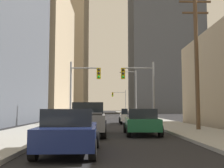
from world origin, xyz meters
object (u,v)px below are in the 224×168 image
object	(u,v)px
sedan_navy	(69,131)
sedan_white	(129,116)
sedan_green	(142,122)
traffic_signal_far_right	(120,98)
pickup_truck_grey	(87,119)
traffic_signal_near_left	(84,83)
traffic_signal_near_right	(140,82)

from	to	relation	value
sedan_navy	sedan_white	xyz separation A→B (m)	(3.52, 18.47, 0.00)
sedan_green	sedan_white	bearing A→B (deg)	88.98
sedan_white	traffic_signal_far_right	size ratio (longest dim) A/B	0.71
pickup_truck_grey	sedan_green	xyz separation A→B (m)	(3.15, 0.18, -0.16)
sedan_white	traffic_signal_far_right	distance (m)	37.78
traffic_signal_near_left	sedan_green	bearing A→B (deg)	-66.80
sedan_green	traffic_signal_near_right	distance (m)	10.51
sedan_green	traffic_signal_near_left	distance (m)	11.28
pickup_truck_grey	sedan_green	world-z (taller)	pickup_truck_grey
pickup_truck_grey	sedan_white	distance (m)	12.44
sedan_green	sedan_white	distance (m)	11.80
sedan_white	traffic_signal_near_right	bearing A→B (deg)	-64.95
sedan_navy	traffic_signal_near_left	distance (m)	16.95
traffic_signal_far_right	sedan_navy	bearing A→B (deg)	-94.37
sedan_green	sedan_white	size ratio (longest dim) A/B	1.00
sedan_green	traffic_signal_near_right	xyz separation A→B (m)	(1.08, 9.94, 3.24)
pickup_truck_grey	traffic_signal_near_left	bearing A→B (deg)	96.24
sedan_navy	traffic_signal_near_right	distance (m)	17.48
pickup_truck_grey	traffic_signal_near_right	world-z (taller)	traffic_signal_near_right
pickup_truck_grey	traffic_signal_far_right	bearing A→B (deg)	85.24
sedan_white	traffic_signal_near_left	size ratio (longest dim) A/B	0.71
traffic_signal_near_left	traffic_signal_near_right	size ratio (longest dim) A/B	1.00
sedan_green	traffic_signal_near_right	world-z (taller)	traffic_signal_near_right
sedan_white	sedan_navy	bearing A→B (deg)	-100.78
sedan_navy	traffic_signal_far_right	distance (m)	56.36
sedan_green	traffic_signal_far_right	distance (m)	49.55
sedan_navy	traffic_signal_far_right	xyz separation A→B (m)	(4.29, 56.10, 3.25)
pickup_truck_grey	traffic_signal_near_right	xyz separation A→B (m)	(4.23, 10.12, 3.08)
sedan_green	traffic_signal_near_left	world-z (taller)	traffic_signal_near_left
sedan_navy	traffic_signal_far_right	bearing A→B (deg)	85.63
sedan_green	traffic_signal_near_left	xyz separation A→B (m)	(-4.26, 9.94, 3.23)
pickup_truck_grey	traffic_signal_near_right	size ratio (longest dim) A/B	0.90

